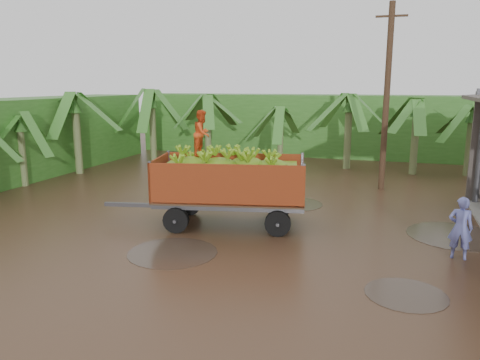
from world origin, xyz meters
name	(u,v)px	position (x,y,z in m)	size (l,w,h in m)	color
ground	(301,238)	(0.00, 0.00, 0.00)	(100.00, 100.00, 0.00)	black
hedge_north	(318,125)	(-2.00, 16.00, 1.80)	(22.00, 3.00, 3.60)	#2D661E
hedge_west	(7,140)	(-14.00, 4.00, 1.80)	(3.00, 18.00, 3.60)	#2D661E
banana_trailer	(230,182)	(-2.32, 0.57, 1.35)	(6.33, 3.03, 3.49)	#AC3C18
man_blue	(460,228)	(4.03, -0.36, 0.79)	(0.58, 0.38, 1.58)	#676DBC
utility_pole	(387,97)	(2.00, 7.16, 3.74)	(1.20, 0.24, 7.36)	#47301E
banana_plants	(210,139)	(-5.40, 6.82, 1.84)	(24.23, 20.35, 3.99)	#2D661E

